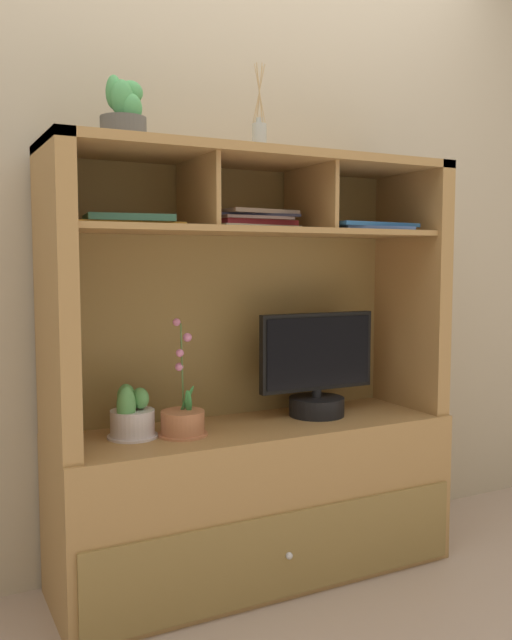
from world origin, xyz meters
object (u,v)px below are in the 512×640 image
at_px(tv_monitor, 317,374).
at_px(potted_fern, 132,418).
at_px(magazine_stack_centre, 128,220).
at_px(diffuser_bottle, 259,136).
at_px(magazine_stack_right, 249,220).
at_px(media_console, 255,448).
at_px(potted_orchid, 183,421).
at_px(magazine_stack_left, 366,227).
at_px(potted_succulent, 123,116).

relative_size(tv_monitor, potted_fern, 2.63).
height_order(tv_monitor, magazine_stack_centre, magazine_stack_centre).
distance_m(potted_fern, magazine_stack_centre, 0.65).
xyz_separation_m(tv_monitor, diffuser_bottle, (-0.27, -0.04, 0.85)).
height_order(magazine_stack_right, diffuser_bottle, diffuser_bottle).
distance_m(magazine_stack_centre, diffuser_bottle, 0.55).
distance_m(tv_monitor, potted_fern, 0.73).
relative_size(media_console, potted_orchid, 3.84).
bearing_deg(magazine_stack_right, magazine_stack_left, -14.02).
height_order(magazine_stack_left, potted_succulent, potted_succulent).
distance_m(magazine_stack_left, magazine_stack_centre, 0.89).
relative_size(potted_fern, diffuser_bottle, 0.61).
height_order(magazine_stack_left, magazine_stack_right, magazine_stack_right).
height_order(magazine_stack_left, diffuser_bottle, diffuser_bottle).
relative_size(magazine_stack_centre, diffuser_bottle, 1.19).
bearing_deg(tv_monitor, potted_orchid, -175.87).
bearing_deg(magazine_stack_centre, magazine_stack_left, -4.11).
distance_m(media_console, potted_orchid, 0.32).
bearing_deg(potted_succulent, diffuser_bottle, -3.08).
bearing_deg(potted_fern, media_console, -2.08).
relative_size(potted_fern, magazine_stack_left, 0.49).
bearing_deg(magazine_stack_left, diffuser_bottle, 174.67).
distance_m(potted_orchid, diffuser_bottle, 1.01).
relative_size(media_console, tv_monitor, 3.18).
xyz_separation_m(potted_fern, magazine_stack_left, (0.88, -0.09, 0.65)).
distance_m(magazine_stack_left, potted_succulent, 0.96).
bearing_deg(tv_monitor, magazine_stack_left, -27.17).
distance_m(tv_monitor, potted_orchid, 0.57).
bearing_deg(media_console, diffuser_bottle, -90.00).
relative_size(potted_orchid, potted_fern, 2.18).
bearing_deg(diffuser_bottle, tv_monitor, 8.87).
relative_size(magazine_stack_centre, potted_succulent, 1.70).
bearing_deg(magazine_stack_right, magazine_stack_centre, -174.42).
height_order(tv_monitor, magazine_stack_right, magazine_stack_right).
distance_m(magazine_stack_right, potted_succulent, 0.56).
distance_m(potted_fern, magazine_stack_right, 0.80).
bearing_deg(media_console, magazine_stack_centre, -178.83).
xyz_separation_m(magazine_stack_centre, potted_succulent, (-0.01, 0.00, 0.32)).
bearing_deg(media_console, magazine_stack_left, -9.72).
relative_size(tv_monitor, diffuser_bottle, 1.60).
height_order(potted_orchid, potted_succulent, potted_succulent).
bearing_deg(potted_fern, magazine_stack_centre, -110.26).
xyz_separation_m(media_console, potted_succulent, (-0.47, -0.01, 1.13)).
bearing_deg(magazine_stack_right, diffuser_bottle, -85.08).
distance_m(tv_monitor, diffuser_bottle, 0.90).
height_order(potted_orchid, potted_fern, potted_orchid).
height_order(tv_monitor, potted_orchid, potted_orchid).
bearing_deg(media_console, magazine_stack_right, 99.55).
bearing_deg(media_console, potted_succulent, -179.01).
xyz_separation_m(potted_orchid, diffuser_bottle, (0.29, -0.00, 0.96)).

